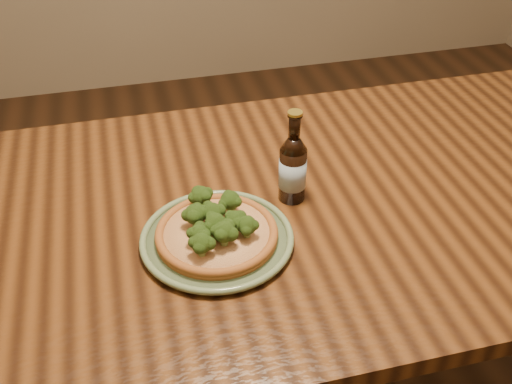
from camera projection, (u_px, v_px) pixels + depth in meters
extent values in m
cube|color=#4F2A11|center=(335.00, 201.00, 1.32)|extent=(1.60, 0.90, 0.04)
cylinder|color=#4F2A11|center=(35.00, 264.00, 1.69)|extent=(0.07, 0.07, 0.71)
cylinder|color=#4F2A11|center=(495.00, 189.00, 1.98)|extent=(0.07, 0.07, 0.71)
cylinder|color=#647651|center=(217.00, 240.00, 1.17)|extent=(0.28, 0.28, 0.01)
torus|color=#647651|center=(217.00, 238.00, 1.17)|extent=(0.30, 0.30, 0.01)
torus|color=#647651|center=(217.00, 238.00, 1.17)|extent=(0.24, 0.24, 0.01)
cylinder|color=brown|center=(217.00, 236.00, 1.17)|extent=(0.24, 0.24, 0.01)
torus|color=brown|center=(217.00, 233.00, 1.16)|extent=(0.24, 0.24, 0.02)
cylinder|color=#F2D994|center=(217.00, 233.00, 1.16)|extent=(0.21, 0.21, 0.01)
sphere|color=#3A5A1C|center=(195.00, 214.00, 1.15)|extent=(0.05, 0.05, 0.04)
sphere|color=#3A5A1C|center=(212.00, 212.00, 1.16)|extent=(0.05, 0.05, 0.04)
sphere|color=#3A5A1C|center=(215.00, 223.00, 1.13)|extent=(0.05, 0.05, 0.04)
sphere|color=#3A5A1C|center=(224.00, 232.00, 1.11)|extent=(0.06, 0.06, 0.04)
sphere|color=#3A5A1C|center=(235.00, 220.00, 1.15)|extent=(0.05, 0.05, 0.04)
sphere|color=#3A5A1C|center=(201.00, 196.00, 1.20)|extent=(0.05, 0.05, 0.04)
sphere|color=#3A5A1C|center=(199.00, 234.00, 1.11)|extent=(0.04, 0.04, 0.04)
sphere|color=#3A5A1C|center=(247.00, 225.00, 1.13)|extent=(0.05, 0.05, 0.04)
sphere|color=#3A5A1C|center=(201.00, 243.00, 1.09)|extent=(0.05, 0.05, 0.04)
sphere|color=#3A5A1C|center=(230.00, 200.00, 1.19)|extent=(0.05, 0.05, 0.04)
cylinder|color=black|center=(292.00, 174.00, 1.25)|extent=(0.06, 0.06, 0.12)
cone|color=black|center=(294.00, 144.00, 1.21)|extent=(0.06, 0.06, 0.03)
cylinder|color=black|center=(295.00, 126.00, 1.18)|extent=(0.02, 0.02, 0.05)
torus|color=black|center=(295.00, 116.00, 1.17)|extent=(0.03, 0.03, 0.00)
cylinder|color=#A58C33|center=(295.00, 113.00, 1.17)|extent=(0.03, 0.03, 0.01)
cylinder|color=#9CAEBC|center=(292.00, 173.00, 1.25)|extent=(0.06, 0.06, 0.07)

